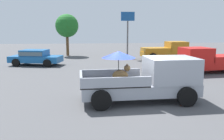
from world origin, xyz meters
name	(u,v)px	position (x,y,z in m)	size (l,w,h in m)	color
ground_plane	(139,101)	(0.00, 0.00, 0.00)	(80.00, 80.00, 0.00)	#4C4C4F
pickup_truck_main	(149,79)	(0.43, 0.02, 0.98)	(5.11, 2.38, 2.19)	black
pickup_truck_red	(208,60)	(6.39, 6.18, 0.87)	(4.96, 2.55, 1.80)	black
pickup_truck_far	(167,51)	(5.90, 13.60, 0.87)	(4.90, 2.39, 1.80)	black
parked_sedan_near	(35,57)	(-6.63, 10.88, 0.74)	(4.58, 2.68, 1.33)	black
motel_sign	(128,26)	(1.98, 14.68, 3.39)	(1.40, 0.16, 4.79)	#59595B
tree_by_lot	(67,26)	(-4.46, 17.96, 3.39)	(2.62, 2.62, 4.73)	brown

